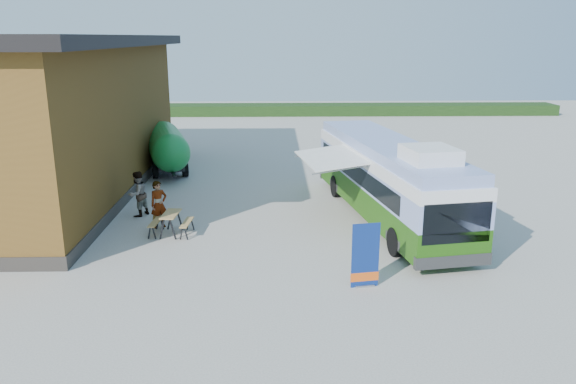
{
  "coord_description": "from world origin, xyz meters",
  "views": [
    {
      "loc": [
        0.36,
        -17.23,
        7.43
      ],
      "look_at": [
        0.89,
        4.48,
        1.4
      ],
      "focal_mm": 35.0,
      "sensor_mm": 36.0,
      "label": 1
    }
  ],
  "objects_px": {
    "person_a": "(159,204)",
    "picnic_table": "(171,219)",
    "person_b": "(138,194)",
    "bus": "(388,177)",
    "slurry_tanker": "(167,146)",
    "banner": "(365,261)"
  },
  "relations": [
    {
      "from": "person_a",
      "to": "picnic_table",
      "type": "bearing_deg",
      "value": -90.91
    },
    {
      "from": "person_a",
      "to": "slurry_tanker",
      "type": "height_order",
      "value": "slurry_tanker"
    },
    {
      "from": "bus",
      "to": "person_a",
      "type": "relative_size",
      "value": 6.55
    },
    {
      "from": "picnic_table",
      "to": "person_b",
      "type": "bearing_deg",
      "value": 131.68
    },
    {
      "from": "picnic_table",
      "to": "person_a",
      "type": "bearing_deg",
      "value": 130.08
    },
    {
      "from": "person_b",
      "to": "picnic_table",
      "type": "bearing_deg",
      "value": 69.45
    },
    {
      "from": "person_b",
      "to": "slurry_tanker",
      "type": "bearing_deg",
      "value": -146.07
    },
    {
      "from": "bus",
      "to": "slurry_tanker",
      "type": "distance_m",
      "value": 13.87
    },
    {
      "from": "person_a",
      "to": "bus",
      "type": "bearing_deg",
      "value": -30.87
    },
    {
      "from": "person_b",
      "to": "slurry_tanker",
      "type": "distance_m",
      "value": 8.16
    },
    {
      "from": "banner",
      "to": "person_a",
      "type": "height_order",
      "value": "banner"
    },
    {
      "from": "person_a",
      "to": "slurry_tanker",
      "type": "xyz_separation_m",
      "value": [
        -1.42,
        9.67,
        0.52
      ]
    },
    {
      "from": "picnic_table",
      "to": "person_a",
      "type": "distance_m",
      "value": 1.11
    },
    {
      "from": "bus",
      "to": "banner",
      "type": "bearing_deg",
      "value": -115.92
    },
    {
      "from": "banner",
      "to": "picnic_table",
      "type": "height_order",
      "value": "banner"
    },
    {
      "from": "bus",
      "to": "person_a",
      "type": "distance_m",
      "value": 9.42
    },
    {
      "from": "person_b",
      "to": "person_a",
      "type": "bearing_deg",
      "value": 70.33
    },
    {
      "from": "person_a",
      "to": "person_b",
      "type": "relative_size",
      "value": 0.99
    },
    {
      "from": "bus",
      "to": "slurry_tanker",
      "type": "relative_size",
      "value": 1.87
    },
    {
      "from": "bus",
      "to": "picnic_table",
      "type": "distance_m",
      "value": 8.97
    },
    {
      "from": "banner",
      "to": "person_b",
      "type": "relative_size",
      "value": 1.05
    },
    {
      "from": "banner",
      "to": "picnic_table",
      "type": "xyz_separation_m",
      "value": [
        -6.76,
        4.9,
        -0.2
      ]
    }
  ]
}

